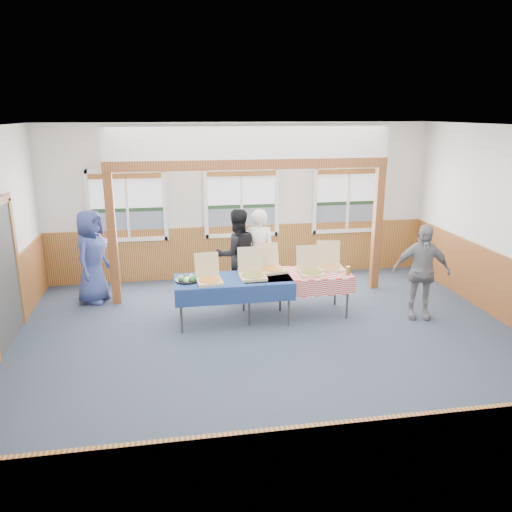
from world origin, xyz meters
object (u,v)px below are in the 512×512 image
(man_blue, at_px, (92,257))
(person_grey, at_px, (421,272))
(woman_black, at_px, (237,254))
(woman_white, at_px, (258,253))
(table_left, at_px, (233,282))
(table_right, at_px, (295,276))

(man_blue, height_order, person_grey, man_blue)
(man_blue, relative_size, person_grey, 1.06)
(woman_black, bearing_deg, woman_white, 173.03)
(woman_white, relative_size, woman_black, 0.99)
(table_left, relative_size, table_right, 1.10)
(woman_black, distance_m, man_blue, 2.64)
(woman_white, relative_size, person_grey, 1.04)
(table_left, height_order, woman_black, woman_black)
(table_left, bearing_deg, woman_white, 75.56)
(woman_black, relative_size, person_grey, 1.05)
(table_left, relative_size, man_blue, 1.20)
(woman_white, xyz_separation_m, woman_black, (-0.41, -0.03, 0.01))
(man_blue, bearing_deg, person_grey, -86.98)
(table_left, xyz_separation_m, woman_black, (0.21, 1.09, 0.15))
(woman_black, distance_m, person_grey, 3.26)
(man_blue, bearing_deg, table_right, -89.65)
(table_left, distance_m, woman_black, 1.12)
(table_right, distance_m, man_blue, 3.71)
(woman_black, height_order, person_grey, woman_black)
(woman_black, bearing_deg, person_grey, 143.42)
(table_left, distance_m, table_right, 1.08)
(woman_white, bearing_deg, man_blue, 0.72)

